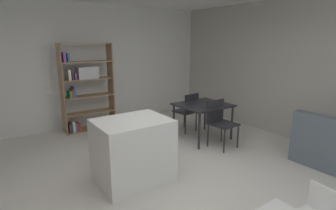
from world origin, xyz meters
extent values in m
plane|color=beige|center=(0.00, 0.00, 0.00)|extent=(8.84, 8.84, 0.00)
cube|color=silver|center=(0.00, 3.19, 1.41)|extent=(6.30, 0.06, 2.83)
cube|color=#B2ADA3|center=(3.12, 0.00, 1.41)|extent=(0.06, 6.43, 2.83)
cube|color=silver|center=(-0.39, 0.19, 0.45)|extent=(1.01, 0.79, 0.91)
cube|color=#997551|center=(-0.70, 2.82, 0.97)|extent=(0.02, 0.34, 1.95)
cube|color=#997551|center=(0.41, 2.82, 0.97)|extent=(0.02, 0.34, 1.95)
cube|color=#997551|center=(-0.14, 2.82, 1.94)|extent=(1.12, 0.34, 0.02)
cube|color=#997551|center=(-0.14, 2.82, 0.01)|extent=(1.12, 0.34, 0.02)
cube|color=#997551|center=(-0.14, 2.82, 0.40)|extent=(1.08, 0.34, 0.02)
cube|color=#997551|center=(-0.14, 2.82, 0.78)|extent=(1.08, 0.34, 0.02)
cube|color=#997551|center=(-0.14, 2.82, 1.16)|extent=(1.08, 0.34, 0.02)
cube|color=#997551|center=(-0.14, 2.82, 1.55)|extent=(1.08, 0.34, 0.02)
cube|color=#38383D|center=(-0.62, 2.82, 0.12)|extent=(0.05, 0.28, 0.20)
cube|color=silver|center=(-0.54, 2.82, 0.14)|extent=(0.06, 0.28, 0.24)
cube|color=#2D6BAD|center=(-0.48, 2.82, 0.12)|extent=(0.04, 0.28, 0.19)
cube|color=red|center=(-0.43, 2.82, 0.11)|extent=(0.06, 0.28, 0.18)
cube|color=#338E4C|center=(-0.55, 2.82, 0.87)|extent=(0.05, 0.28, 0.15)
cube|color=red|center=(-0.50, 2.82, 0.89)|extent=(0.04, 0.28, 0.18)
cube|color=#2D6BAD|center=(-0.45, 2.82, 0.91)|extent=(0.04, 0.28, 0.23)
cube|color=silver|center=(-0.54, 2.82, 1.29)|extent=(0.06, 0.28, 0.22)
cube|color=#38383D|center=(-0.47, 2.82, 1.29)|extent=(0.03, 0.28, 0.23)
cube|color=#8E4793|center=(-0.41, 2.82, 1.25)|extent=(0.04, 0.28, 0.15)
cube|color=#8E4793|center=(-0.61, 2.82, 1.66)|extent=(0.06, 0.28, 0.21)
cube|color=#2D6BAD|center=(-0.53, 2.82, 1.65)|extent=(0.04, 0.28, 0.18)
cube|color=#B7BABC|center=(-0.14, 2.82, 1.31)|extent=(0.44, 0.30, 0.26)
cube|color=white|center=(0.58, -1.96, 0.46)|extent=(0.06, 0.29, 0.28)
cube|color=#232328|center=(1.57, 0.89, 0.72)|extent=(1.00, 0.92, 0.03)
cylinder|color=#232328|center=(1.13, 0.49, 0.35)|extent=(0.04, 0.04, 0.70)
cylinder|color=#232328|center=(2.01, 0.49, 0.35)|extent=(0.04, 0.04, 0.70)
cylinder|color=#232328|center=(1.13, 1.29, 0.35)|extent=(0.04, 0.04, 0.70)
cylinder|color=#232328|center=(2.01, 1.29, 0.35)|extent=(0.04, 0.04, 0.70)
cube|color=#232328|center=(1.57, 1.47, 0.46)|extent=(0.45, 0.48, 0.03)
cube|color=#232328|center=(1.59, 1.27, 0.67)|extent=(0.41, 0.08, 0.41)
cylinder|color=#232328|center=(1.72, 1.67, 0.22)|extent=(0.03, 0.03, 0.44)
cylinder|color=#232328|center=(1.38, 1.63, 0.22)|extent=(0.03, 0.03, 0.44)
cylinder|color=#232328|center=(1.76, 1.31, 0.22)|extent=(0.03, 0.03, 0.44)
cylinder|color=#232328|center=(1.42, 1.26, 0.22)|extent=(0.03, 0.03, 0.44)
cube|color=#232328|center=(1.57, 0.31, 0.46)|extent=(0.49, 0.48, 0.03)
cube|color=#232328|center=(1.56, 0.52, 0.68)|extent=(0.46, 0.06, 0.42)
cylinder|color=#232328|center=(1.39, 0.10, 0.22)|extent=(0.03, 0.03, 0.45)
cylinder|color=#232328|center=(1.78, 0.12, 0.22)|extent=(0.03, 0.03, 0.45)
cylinder|color=#232328|center=(1.36, 0.49, 0.22)|extent=(0.03, 0.03, 0.45)
cylinder|color=#232328|center=(1.75, 0.52, 0.22)|extent=(0.03, 0.03, 0.45)
cube|color=slate|center=(2.55, -0.79, 0.52)|extent=(0.64, 0.14, 0.20)
camera|label=1|loc=(-1.97, -2.96, 1.96)|focal=28.03mm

